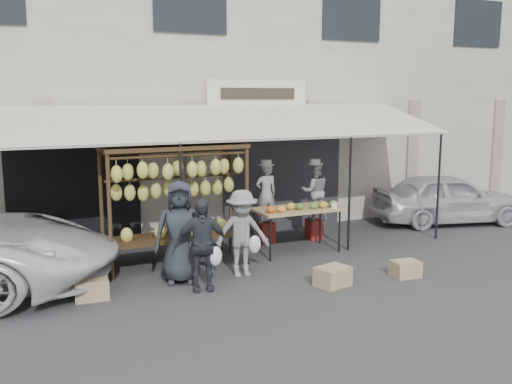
# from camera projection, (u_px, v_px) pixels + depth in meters

# --- Properties ---
(ground_plane) EXTENTS (90.00, 90.00, 0.00)m
(ground_plane) POSITION_uv_depth(u_px,v_px,m) (261.00, 283.00, 9.55)
(ground_plane) COLOR #2D2D30
(shophouse) EXTENTS (24.00, 6.15, 7.30)m
(shophouse) POSITION_uv_depth(u_px,v_px,m) (155.00, 74.00, 14.76)
(shophouse) COLOR beige
(shophouse) RESTS_ON ground_plane
(awning) EXTENTS (10.00, 2.35, 2.92)m
(awning) POSITION_uv_depth(u_px,v_px,m) (212.00, 123.00, 11.16)
(awning) COLOR beige
(awning) RESTS_ON ground_plane
(banana_rack) EXTENTS (2.60, 0.90, 2.24)m
(banana_rack) POSITION_uv_depth(u_px,v_px,m) (176.00, 182.00, 10.23)
(banana_rack) COLOR #312210
(banana_rack) RESTS_ON ground_plane
(produce_table) EXTENTS (1.70, 0.90, 1.04)m
(produce_table) POSITION_uv_depth(u_px,v_px,m) (298.00, 210.00, 11.29)
(produce_table) COLOR tan
(produce_table) RESTS_ON ground_plane
(vendor_left) EXTENTS (0.47, 0.32, 1.26)m
(vendor_left) POSITION_uv_depth(u_px,v_px,m) (266.00, 193.00, 12.00)
(vendor_left) COLOR #9C9C9D
(vendor_left) RESTS_ON stool_left
(vendor_right) EXTENTS (0.72, 0.62, 1.25)m
(vendor_right) POSITION_uv_depth(u_px,v_px,m) (315.00, 191.00, 12.33)
(vendor_right) COLOR gray
(vendor_right) RESTS_ON stool_right
(customer_left) EXTENTS (0.96, 0.77, 1.73)m
(customer_left) POSITION_uv_depth(u_px,v_px,m) (180.00, 232.00, 9.49)
(customer_left) COLOR #252931
(customer_left) RESTS_ON ground_plane
(customer_mid) EXTENTS (0.94, 0.56, 1.51)m
(customer_mid) POSITION_uv_depth(u_px,v_px,m) (201.00, 244.00, 9.12)
(customer_mid) COLOR #2C3139
(customer_mid) RESTS_ON ground_plane
(customer_right) EXTENTS (1.04, 0.68, 1.52)m
(customer_right) POSITION_uv_depth(u_px,v_px,m) (242.00, 233.00, 9.84)
(customer_right) COLOR gray
(customer_right) RESTS_ON ground_plane
(stool_left) EXTENTS (0.40, 0.40, 0.44)m
(stool_left) POSITION_uv_depth(u_px,v_px,m) (266.00, 233.00, 12.14)
(stool_left) COLOR maroon
(stool_left) RESTS_ON ground_plane
(stool_right) EXTENTS (0.34, 0.34, 0.44)m
(stool_right) POSITION_uv_depth(u_px,v_px,m) (314.00, 229.00, 12.47)
(stool_right) COLOR maroon
(stool_right) RESTS_ON ground_plane
(crate_near_a) EXTENTS (0.62, 0.53, 0.32)m
(crate_near_a) POSITION_uv_depth(u_px,v_px,m) (333.00, 277.00, 9.40)
(crate_near_a) COLOR tan
(crate_near_a) RESTS_ON ground_plane
(crate_near_b) EXTENTS (0.49, 0.39, 0.28)m
(crate_near_b) POSITION_uv_depth(u_px,v_px,m) (406.00, 269.00, 9.88)
(crate_near_b) COLOR tan
(crate_near_b) RESTS_ON ground_plane
(crate_far) EXTENTS (0.54, 0.44, 0.30)m
(crate_far) POSITION_uv_depth(u_px,v_px,m) (92.00, 289.00, 8.80)
(crate_far) COLOR tan
(crate_far) RESTS_ON ground_plane
(sedan) EXTENTS (3.91, 2.34, 1.25)m
(sedan) POSITION_uv_depth(u_px,v_px,m) (448.00, 198.00, 13.97)
(sedan) COLOR #B5B5BB
(sedan) RESTS_ON ground_plane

